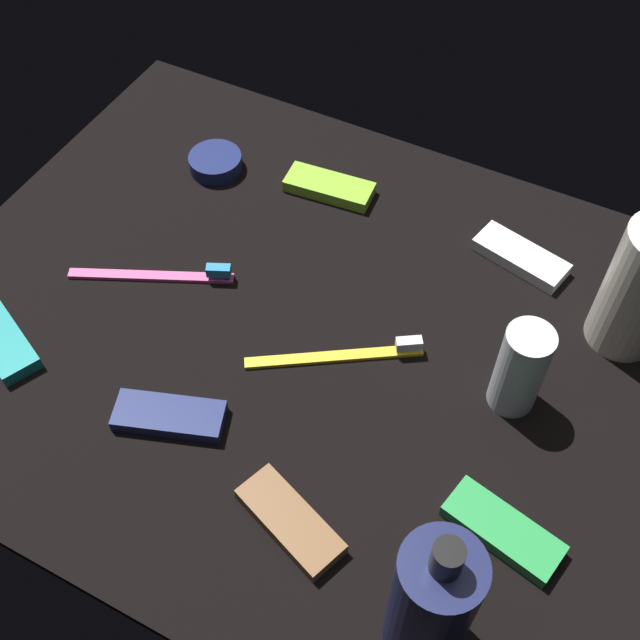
{
  "coord_description": "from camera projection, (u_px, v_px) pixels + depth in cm",
  "views": [
    {
      "loc": [
        21.95,
        -42.59,
        66.07
      ],
      "look_at": [
        0.0,
        0.0,
        3.0
      ],
      "focal_mm": 44.67,
      "sensor_mm": 36.0,
      "label": 1
    }
  ],
  "objects": [
    {
      "name": "snack_bar_brown",
      "position": [
        290.0,
        521.0,
        0.69
      ],
      "size": [
        11.14,
        7.39,
        1.5
      ],
      "primitive_type": "cube",
      "rotation": [
        0.0,
        0.0,
        -0.36
      ],
      "color": "brown",
      "rests_on": "ground_plane"
    },
    {
      "name": "ground_plane",
      "position": [
        320.0,
        341.0,
        0.82
      ],
      "size": [
        84.0,
        64.0,
        1.2
      ],
      "primitive_type": "cube",
      "color": "black"
    },
    {
      "name": "toothbrush_yellow",
      "position": [
        345.0,
        354.0,
        0.8
      ],
      "size": [
        15.8,
        10.73,
        2.1
      ],
      "color": "yellow",
      "rests_on": "ground_plane"
    },
    {
      "name": "toothbrush_pink",
      "position": [
        161.0,
        274.0,
        0.86
      ],
      "size": [
        16.84,
        8.64,
        2.1
      ],
      "color": "#E55999",
      "rests_on": "ground_plane"
    },
    {
      "name": "deodorant_stick",
      "position": [
        520.0,
        369.0,
        0.73
      ],
      "size": [
        4.55,
        4.55,
        10.25
      ],
      "primitive_type": "cylinder",
      "color": "silver",
      "rests_on": "ground_plane"
    },
    {
      "name": "cream_tin_left",
      "position": [
        216.0,
        162.0,
        0.96
      ],
      "size": [
        6.41,
        6.41,
        1.93
      ],
      "primitive_type": "cylinder",
      "color": "navy",
      "rests_on": "ground_plane"
    },
    {
      "name": "snack_bar_lime",
      "position": [
        329.0,
        187.0,
        0.94
      ],
      "size": [
        10.73,
        4.97,
        1.5
      ],
      "primitive_type": "cube",
      "rotation": [
        0.0,
        0.0,
        0.1
      ],
      "color": "#8CD133",
      "rests_on": "ground_plane"
    },
    {
      "name": "snack_bar_teal",
      "position": [
        1.0,
        340.0,
        0.81
      ],
      "size": [
        11.12,
        8.01,
        1.5
      ],
      "primitive_type": "cube",
      "rotation": [
        0.0,
        0.0,
        -0.43
      ],
      "color": "teal",
      "rests_on": "ground_plane"
    },
    {
      "name": "snack_bar_green",
      "position": [
        503.0,
        530.0,
        0.68
      ],
      "size": [
        11.02,
        6.14,
        1.5
      ],
      "primitive_type": "cube",
      "rotation": [
        0.0,
        0.0,
        -0.22
      ],
      "color": "green",
      "rests_on": "ground_plane"
    },
    {
      "name": "snack_bar_white",
      "position": [
        521.0,
        257.0,
        0.87
      ],
      "size": [
        11.04,
        6.31,
        1.5
      ],
      "primitive_type": "cube",
      "rotation": [
        0.0,
        0.0,
        -0.23
      ],
      "color": "white",
      "rests_on": "ground_plane"
    },
    {
      "name": "snack_bar_navy",
      "position": [
        169.0,
        416.0,
        0.75
      ],
      "size": [
        11.14,
        7.23,
        1.5
      ],
      "primitive_type": "cube",
      "rotation": [
        0.0,
        0.0,
        0.34
      ],
      "color": "navy",
      "rests_on": "ground_plane"
    },
    {
      "name": "lotion_bottle",
      "position": [
        432.0,
        603.0,
        0.58
      ],
      "size": [
        6.25,
        6.25,
        17.84
      ],
      "color": "#181E49",
      "rests_on": "ground_plane"
    }
  ]
}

